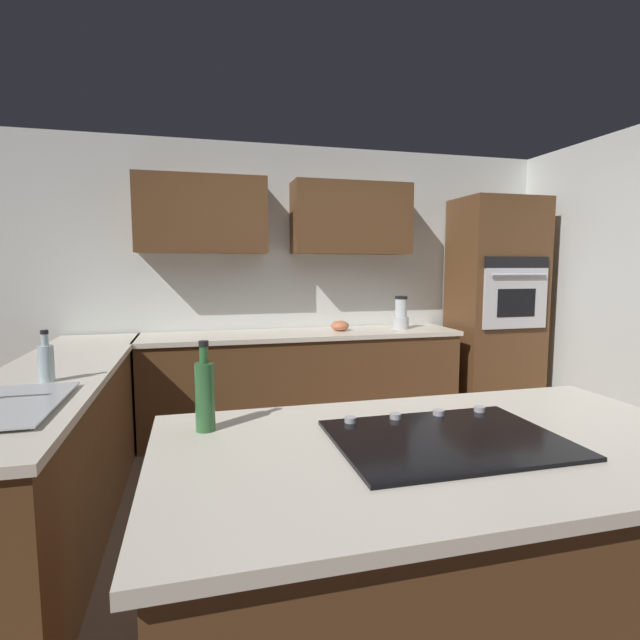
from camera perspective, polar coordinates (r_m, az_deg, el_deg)
name	(u,v)px	position (r m, az deg, el deg)	size (l,w,h in m)	color
ground_plane	(384,524)	(3.07, 7.54, -22.71)	(14.00, 14.00, 0.00)	brown
wall_back	(299,270)	(4.63, -2.53, 5.86)	(6.00, 0.44, 2.60)	silver
lower_cabinets_back	(303,384)	(4.43, -2.02, -7.47)	(2.80, 0.60, 0.86)	brown
countertop_back	(303,334)	(4.35, -2.04, -1.70)	(2.84, 0.64, 0.04)	silver
lower_cabinets_side	(59,448)	(3.31, -28.29, -13.09)	(0.60, 2.90, 0.86)	brown
countertop_side	(55,373)	(3.19, -28.72, -5.43)	(0.64, 2.94, 0.04)	silver
island_base	(443,571)	(1.96, 14.28, -26.65)	(1.88, 1.00, 0.86)	brown
island_top	(447,447)	(1.75, 14.70, -14.20)	(1.96, 1.08, 0.04)	silver
wall_oven	(495,308)	(5.11, 19.86, 1.29)	(0.80, 0.66, 2.14)	brown
cooktop	(446,438)	(1.75, 14.63, -13.30)	(0.76, 0.56, 0.03)	black
blender	(401,315)	(4.63, 9.47, 0.61)	(0.15, 0.15, 0.31)	silver
mixing_bowl	(340,326)	(4.43, 2.35, -0.67)	(0.17, 0.17, 0.09)	#CC724C
dish_soap_bottle	(46,362)	(2.85, -29.49, -4.28)	(0.08, 0.08, 0.27)	silver
oil_bottle	(205,394)	(1.80, -13.37, -8.47)	(0.07, 0.07, 0.33)	#336B38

